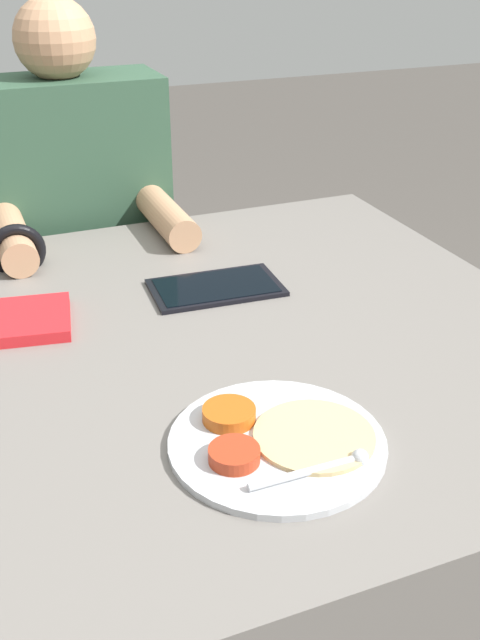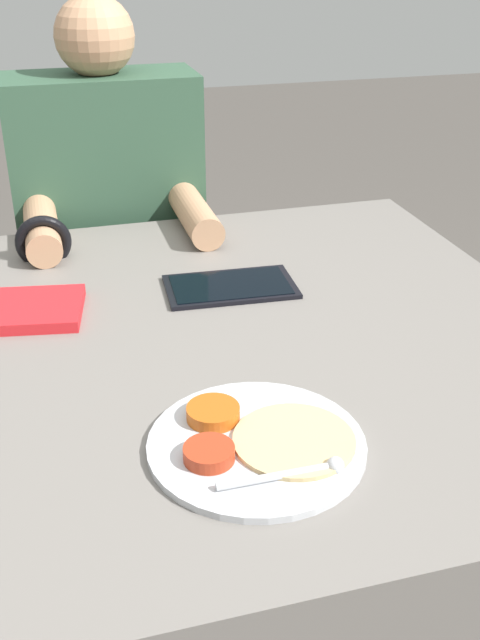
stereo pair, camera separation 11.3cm
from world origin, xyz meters
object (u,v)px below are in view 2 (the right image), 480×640
at_px(person_diner, 115,278).
at_px(red_notebook, 26,311).
at_px(tablet_device, 230,287).
at_px(thali_tray, 254,443).

bearing_deg(person_diner, red_notebook, -111.05).
relative_size(tablet_device, person_diner, 0.20).
bearing_deg(red_notebook, thali_tray, -59.38).
height_order(tablet_device, person_diner, person_diner).
bearing_deg(tablet_device, red_notebook, -178.92).
distance_m(thali_tray, tablet_device, 0.47).
bearing_deg(tablet_device, person_diner, 106.81).
bearing_deg(person_diner, thali_tray, -86.20).
distance_m(red_notebook, tablet_device, 0.36).
xyz_separation_m(thali_tray, tablet_device, (0.09, 0.46, -0.00)).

